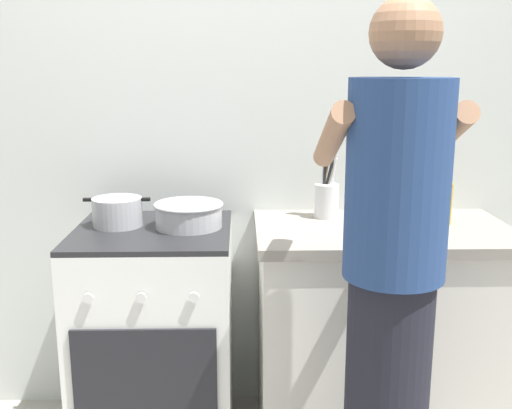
# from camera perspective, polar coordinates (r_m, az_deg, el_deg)

# --- Properties ---
(back_wall) EXTENTS (3.20, 0.10, 2.50)m
(back_wall) POSITION_cam_1_polar(r_m,az_deg,el_deg) (2.64, 3.07, 7.16)
(back_wall) COLOR silver
(back_wall) RESTS_ON ground
(countertop) EXTENTS (1.00, 0.60, 0.90)m
(countertop) POSITION_cam_1_polar(r_m,az_deg,el_deg) (2.56, 11.48, -11.82)
(countertop) COLOR silver
(countertop) RESTS_ON ground
(stove_range) EXTENTS (0.60, 0.62, 0.90)m
(stove_range) POSITION_cam_1_polar(r_m,az_deg,el_deg) (2.52, -9.35, -12.19)
(stove_range) COLOR white
(stove_range) RESTS_ON ground
(pot) EXTENTS (0.26, 0.19, 0.11)m
(pot) POSITION_cam_1_polar(r_m,az_deg,el_deg) (2.43, -12.90, -0.68)
(pot) COLOR #B2B2B7
(pot) RESTS_ON stove_range
(mixing_bowl) EXTENTS (0.27, 0.27, 0.10)m
(mixing_bowl) POSITION_cam_1_polar(r_m,az_deg,el_deg) (2.36, -6.35, -0.88)
(mixing_bowl) COLOR #B7B7BC
(mixing_bowl) RESTS_ON stove_range
(utensil_crock) EXTENTS (0.10, 0.10, 0.33)m
(utensil_crock) POSITION_cam_1_polar(r_m,az_deg,el_deg) (2.51, 6.67, 1.08)
(utensil_crock) COLOR silver
(utensil_crock) RESTS_ON countertop
(spice_bottle) EXTENTS (0.04, 0.04, 0.09)m
(spice_bottle) POSITION_cam_1_polar(r_m,az_deg,el_deg) (2.39, 11.96, -1.18)
(spice_bottle) COLOR silver
(spice_bottle) RESTS_ON countertop
(oil_bottle) EXTENTS (0.06, 0.06, 0.22)m
(oil_bottle) POSITION_cam_1_polar(r_m,az_deg,el_deg) (2.50, 17.29, 0.26)
(oil_bottle) COLOR gold
(oil_bottle) RESTS_ON countertop
(person) EXTENTS (0.41, 0.50, 1.70)m
(person) POSITION_cam_1_polar(r_m,az_deg,el_deg) (1.88, 12.63, -7.70)
(person) COLOR black
(person) RESTS_ON ground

